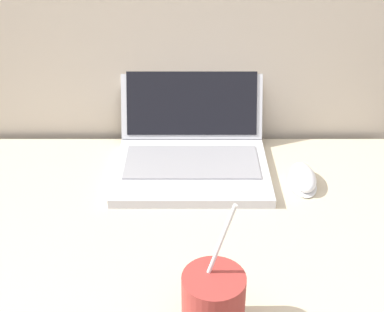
% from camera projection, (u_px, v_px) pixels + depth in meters
% --- Properties ---
extents(laptop, '(0.34, 0.35, 0.22)m').
position_uv_depth(laptop, '(192.00, 144.00, 1.22)').
color(laptop, silver).
rests_on(laptop, desk).
extents(drink_cup, '(0.09, 0.09, 0.22)m').
position_uv_depth(drink_cup, '(214.00, 303.00, 0.78)').
color(drink_cup, '#9E332D').
rests_on(drink_cup, desk).
extents(computer_mouse, '(0.06, 0.12, 0.04)m').
position_uv_depth(computer_mouse, '(303.00, 178.00, 1.15)').
color(computer_mouse, white).
rests_on(computer_mouse, desk).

